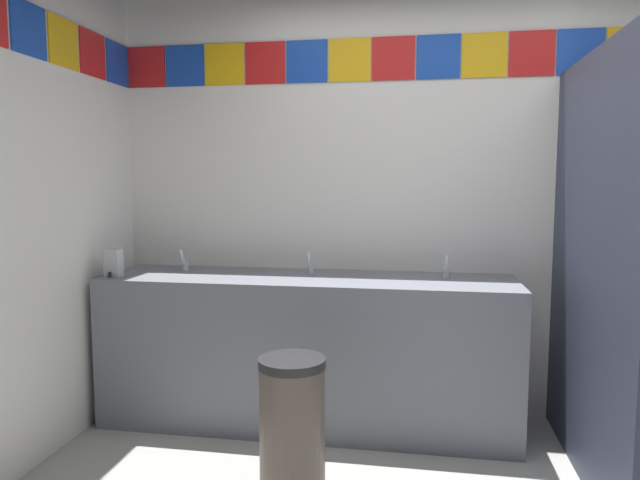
{
  "coord_description": "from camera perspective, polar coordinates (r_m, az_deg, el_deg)",
  "views": [
    {
      "loc": [
        -0.24,
        -1.99,
        1.41
      ],
      "look_at": [
        -0.73,
        0.9,
        1.11
      ],
      "focal_mm": 32.07,
      "sensor_mm": 36.0,
      "label": 1
    }
  ],
  "objects": [
    {
      "name": "faucet_center",
      "position": [
        3.37,
        -1.0,
        -2.56
      ],
      "size": [
        0.04,
        0.1,
        0.14
      ],
      "color": "silver",
      "rests_on": "vanity_counter"
    },
    {
      "name": "vanity_counter",
      "position": [
        3.39,
        -1.27,
        -10.74
      ],
      "size": [
        2.36,
        0.61,
        0.87
      ],
      "color": "slate",
      "rests_on": "ground_plane"
    },
    {
      "name": "trash_bin",
      "position": [
        2.65,
        -2.79,
        -18.38
      ],
      "size": [
        0.3,
        0.3,
        0.65
      ],
      "color": "brown",
      "rests_on": "ground_plane"
    },
    {
      "name": "soap_dispenser",
      "position": [
        3.49,
        -19.92,
        -2.18
      ],
      "size": [
        0.09,
        0.09,
        0.16
      ],
      "color": "#B7BABF",
      "rests_on": "vanity_counter"
    },
    {
      "name": "faucet_left",
      "position": [
        3.6,
        -13.4,
        -2.18
      ],
      "size": [
        0.04,
        0.1,
        0.14
      ],
      "color": "silver",
      "rests_on": "vanity_counter"
    },
    {
      "name": "wall_back",
      "position": [
        3.54,
        13.53,
        3.86
      ],
      "size": [
        4.17,
        0.09,
        2.58
      ],
      "color": "white",
      "rests_on": "ground_plane"
    },
    {
      "name": "faucet_right",
      "position": [
        3.32,
        12.49,
        -2.83
      ],
      "size": [
        0.04,
        0.1,
        0.14
      ],
      "color": "silver",
      "rests_on": "vanity_counter"
    }
  ]
}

